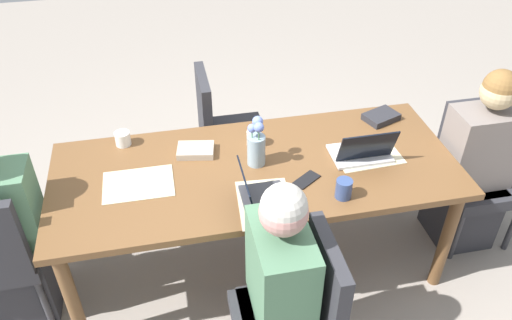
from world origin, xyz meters
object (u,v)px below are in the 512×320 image
(person_far_left_mid, at_px, (280,299))
(laptop_head_left_left_near, at_px, (362,152))
(chair_head_left_left_near, at_px, (474,165))
(flower_vase, at_px, (256,145))
(laptop_far_left_mid, at_px, (261,200))
(phone_black, at_px, (307,180))
(book_red_cover, at_px, (381,117))
(dining_table, at_px, (256,178))
(person_head_right_left_far, at_px, (7,236))
(coffee_mug_near_left, at_px, (344,189))
(coffee_mug_near_right, at_px, (254,138))
(chair_far_left_mid, at_px, (299,311))
(chair_near_right_near, at_px, (223,127))
(coffee_mug_centre_left, at_px, (123,139))
(book_blue_cover, at_px, (196,150))
(person_head_left_left_near, at_px, (473,171))

(person_far_left_mid, xyz_separation_m, laptop_head_left_left_near, (-0.62, -0.67, 0.26))
(chair_head_left_left_near, distance_m, flower_vase, 1.43)
(person_far_left_mid, bearing_deg, chair_head_left_left_near, -152.22)
(laptop_far_left_mid, relative_size, phone_black, 2.13)
(laptop_far_left_mid, relative_size, laptop_head_left_left_near, 1.00)
(flower_vase, distance_m, book_red_cover, 0.88)
(person_far_left_mid, bearing_deg, dining_table, -92.99)
(person_head_right_left_far, bearing_deg, book_red_cover, -171.17)
(coffee_mug_near_left, distance_m, coffee_mug_near_right, 0.63)
(flower_vase, distance_m, coffee_mug_near_left, 0.52)
(person_head_right_left_far, distance_m, phone_black, 1.58)
(chair_far_left_mid, xyz_separation_m, chair_near_right_near, (0.11, -1.55, 0.00))
(laptop_far_left_mid, bearing_deg, chair_head_left_left_near, -165.95)
(dining_table, distance_m, laptop_far_left_mid, 0.34)
(chair_head_left_left_near, height_order, coffee_mug_near_left, chair_head_left_left_near)
(laptop_far_left_mid, height_order, phone_black, laptop_far_left_mid)
(flower_vase, distance_m, coffee_mug_centre_left, 0.78)
(chair_far_left_mid, relative_size, flower_vase, 3.24)
(chair_far_left_mid, xyz_separation_m, coffee_mug_centre_left, (0.73, -1.13, 0.29))
(book_blue_cover, bearing_deg, person_head_right_left_far, 22.71)
(chair_far_left_mid, height_order, book_blue_cover, chair_far_left_mid)
(dining_table, distance_m, book_red_cover, 0.90)
(chair_far_left_mid, distance_m, coffee_mug_near_right, 1.01)
(coffee_mug_centre_left, distance_m, book_blue_cover, 0.43)
(person_far_left_mid, height_order, book_red_cover, person_far_left_mid)
(laptop_head_left_left_near, relative_size, coffee_mug_near_right, 3.57)
(chair_near_right_near, height_order, flower_vase, flower_vase)
(coffee_mug_near_left, height_order, phone_black, coffee_mug_near_left)
(person_head_left_left_near, bearing_deg, phone_black, 6.91)
(flower_vase, bearing_deg, chair_head_left_left_near, -179.65)
(chair_near_right_near, relative_size, laptop_head_left_left_near, 2.81)
(chair_near_right_near, bearing_deg, phone_black, 107.69)
(chair_far_left_mid, xyz_separation_m, coffee_mug_near_right, (0.01, -0.97, 0.29))
(chair_head_left_left_near, bearing_deg, coffee_mug_centre_left, -8.62)
(coffee_mug_centre_left, bearing_deg, dining_table, 152.43)
(chair_head_left_left_near, height_order, book_red_cover, chair_head_left_left_near)
(person_head_right_left_far, distance_m, book_blue_cover, 1.07)
(dining_table, height_order, laptop_far_left_mid, laptop_far_left_mid)
(person_head_right_left_far, xyz_separation_m, chair_near_right_near, (-1.26, -0.82, -0.03))
(book_blue_cover, bearing_deg, chair_head_left_left_near, -174.66)
(dining_table, xyz_separation_m, phone_black, (-0.24, 0.16, 0.08))
(laptop_head_left_left_near, bearing_deg, chair_near_right_near, -51.75)
(person_far_left_mid, height_order, coffee_mug_near_right, person_far_left_mid)
(coffee_mug_near_right, height_order, book_red_cover, coffee_mug_near_right)
(person_head_right_left_far, relative_size, laptop_far_left_mid, 3.73)
(phone_black, bearing_deg, dining_table, -68.88)
(flower_vase, bearing_deg, person_head_right_left_far, 2.95)
(phone_black, bearing_deg, chair_near_right_near, -106.90)
(person_far_left_mid, distance_m, coffee_mug_centre_left, 1.28)
(person_head_left_left_near, height_order, phone_black, person_head_left_left_near)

